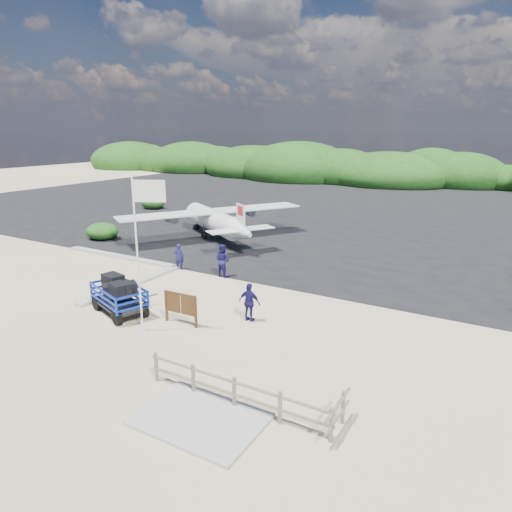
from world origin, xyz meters
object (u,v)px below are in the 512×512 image
at_px(flagpole, 143,332).
at_px(aircraft_small, 323,199).
at_px(signboard, 181,324).
at_px(crew_c, 250,302).
at_px(baggage_cart, 120,313).
at_px(crew_a, 179,257).
at_px(crew_b, 222,260).

distance_m(flagpole, aircraft_small, 38.33).
relative_size(signboard, crew_c, 1.01).
xyz_separation_m(baggage_cart, aircraft_small, (-5.26, 36.69, 0.00)).
distance_m(signboard, crew_a, 7.89).
xyz_separation_m(baggage_cart, crew_c, (5.40, 2.19, 0.85)).
height_order(baggage_cart, signboard, baggage_cart).
distance_m(baggage_cart, crew_c, 5.89).
relative_size(flagpole, aircraft_small, 0.79).
distance_m(signboard, crew_c, 3.01).
xyz_separation_m(crew_b, aircraft_small, (-6.24, 30.02, -0.93)).
xyz_separation_m(signboard, aircraft_small, (-8.35, 36.23, 0.00)).
bearing_deg(crew_c, crew_a, -31.69).
bearing_deg(crew_b, crew_c, 139.87).
bearing_deg(crew_c, aircraft_small, -74.19).
distance_m(flagpole, crew_a, 8.52).
xyz_separation_m(flagpole, crew_c, (3.19, 3.10, 0.85)).
bearing_deg(aircraft_small, crew_a, 66.01).
relative_size(baggage_cart, flagpole, 0.49).
relative_size(crew_b, aircraft_small, 0.24).
relative_size(crew_c, aircraft_small, 0.21).
xyz_separation_m(crew_c, aircraft_small, (-10.67, 34.50, -0.85)).
relative_size(signboard, crew_b, 0.92).
xyz_separation_m(crew_a, crew_c, (7.35, -4.30, 0.07)).
bearing_deg(signboard, flagpole, -124.41).
relative_size(baggage_cart, crew_a, 1.97).
distance_m(baggage_cart, aircraft_small, 37.07).
distance_m(signboard, crew_b, 6.62).
height_order(baggage_cart, crew_a, crew_a).
relative_size(baggage_cart, aircraft_small, 0.39).
height_order(crew_b, aircraft_small, crew_b).
relative_size(flagpole, crew_c, 3.67).
relative_size(baggage_cart, signboard, 1.78).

